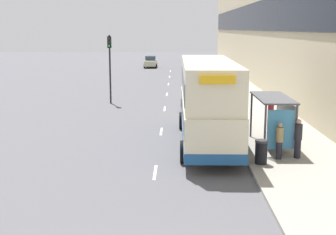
# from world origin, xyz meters

# --- Properties ---
(pavement) EXTENTS (5.00, 93.00, 0.14)m
(pavement) POSITION_xyz_m (6.50, 38.50, 0.07)
(pavement) COLOR gray
(pavement) RESTS_ON ground_plane
(terrace_facade) EXTENTS (3.10, 93.00, 15.83)m
(terrace_facade) POSITION_xyz_m (10.49, 38.50, 7.91)
(terrace_facade) COLOR #C6B793
(terrace_facade) RESTS_ON ground_plane
(lane_mark_1) EXTENTS (0.12, 2.00, 0.01)m
(lane_mark_1) POSITION_xyz_m (0.00, 9.50, 0.01)
(lane_mark_1) COLOR silver
(lane_mark_1) RESTS_ON ground_plane
(lane_mark_2) EXTENTS (0.12, 2.00, 0.01)m
(lane_mark_2) POSITION_xyz_m (0.00, 17.37, 0.01)
(lane_mark_2) COLOR silver
(lane_mark_2) RESTS_ON ground_plane
(lane_mark_3) EXTENTS (0.12, 2.00, 0.01)m
(lane_mark_3) POSITION_xyz_m (0.00, 25.24, 0.01)
(lane_mark_3) COLOR silver
(lane_mark_3) RESTS_ON ground_plane
(lane_mark_4) EXTENTS (0.12, 2.00, 0.01)m
(lane_mark_4) POSITION_xyz_m (0.00, 33.11, 0.01)
(lane_mark_4) COLOR silver
(lane_mark_4) RESTS_ON ground_plane
(lane_mark_5) EXTENTS (0.12, 2.00, 0.01)m
(lane_mark_5) POSITION_xyz_m (0.00, 40.98, 0.01)
(lane_mark_5) COLOR silver
(lane_mark_5) RESTS_ON ground_plane
(lane_mark_6) EXTENTS (0.12, 2.00, 0.01)m
(lane_mark_6) POSITION_xyz_m (0.00, 48.84, 0.01)
(lane_mark_6) COLOR silver
(lane_mark_6) RESTS_ON ground_plane
(lane_mark_7) EXTENTS (0.12, 2.00, 0.01)m
(lane_mark_7) POSITION_xyz_m (0.00, 56.71, 0.01)
(lane_mark_7) COLOR silver
(lane_mark_7) RESTS_ON ground_plane
(bus_shelter) EXTENTS (1.60, 4.20, 2.48)m
(bus_shelter) POSITION_xyz_m (5.77, 13.20, 1.88)
(bus_shelter) COLOR #4C4C51
(bus_shelter) RESTS_ON ground_plane
(double_decker_bus_near) EXTENTS (2.85, 11.06, 4.30)m
(double_decker_bus_near) POSITION_xyz_m (2.47, 14.43, 2.29)
(double_decker_bus_near) COLOR beige
(double_decker_bus_near) RESTS_ON ground_plane
(car_0) EXTENTS (1.93, 4.24, 1.76)m
(car_0) POSITION_xyz_m (-3.13, 62.82, 0.87)
(car_0) COLOR #B7B799
(car_0) RESTS_ON ground_plane
(car_1) EXTENTS (1.96, 3.99, 1.66)m
(car_1) POSITION_xyz_m (2.20, 25.08, 0.83)
(car_1) COLOR silver
(car_1) RESTS_ON ground_plane
(car_2) EXTENTS (2.01, 4.37, 1.65)m
(car_2) POSITION_xyz_m (3.02, 54.26, 0.83)
(car_2) COLOR #4C5156
(car_2) RESTS_ON ground_plane
(car_3) EXTENTS (2.06, 3.85, 1.82)m
(car_3) POSITION_xyz_m (2.66, 42.65, 0.89)
(car_3) COLOR silver
(car_3) RESTS_ON ground_plane
(pedestrian_at_shelter) EXTENTS (0.35, 0.35, 1.76)m
(pedestrian_at_shelter) POSITION_xyz_m (6.43, 17.94, 1.04)
(pedestrian_at_shelter) COLOR #23232D
(pedestrian_at_shelter) RESTS_ON ground_plane
(pedestrian_1) EXTENTS (0.33, 0.33, 1.66)m
(pedestrian_1) POSITION_xyz_m (5.49, 11.20, 0.99)
(pedestrian_1) COLOR #23232D
(pedestrian_1) RESTS_ON ground_plane
(pedestrian_2) EXTENTS (0.35, 0.35, 1.79)m
(pedestrian_2) POSITION_xyz_m (6.36, 11.38, 1.05)
(pedestrian_2) COLOR #23232D
(pedestrian_2) RESTS_ON ground_plane
(litter_bin) EXTENTS (0.55, 0.55, 1.05)m
(litter_bin) POSITION_xyz_m (4.55, 10.41, 0.67)
(litter_bin) COLOR black
(litter_bin) RESTS_ON ground_plane
(traffic_light_far_kerb) EXTENTS (0.30, 0.32, 5.41)m
(traffic_light_far_kerb) POSITION_xyz_m (-4.40, 27.77, 3.61)
(traffic_light_far_kerb) COLOR black
(traffic_light_far_kerb) RESTS_ON ground_plane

